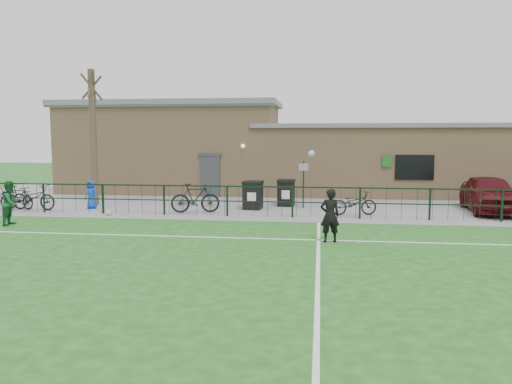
# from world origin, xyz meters

# --- Properties ---
(ground) EXTENTS (90.00, 90.00, 0.00)m
(ground) POSITION_xyz_m (0.00, 0.00, 0.00)
(ground) COLOR #1B5519
(ground) RESTS_ON ground
(paving_strip) EXTENTS (34.00, 13.00, 0.02)m
(paving_strip) POSITION_xyz_m (0.00, 13.50, 0.01)
(paving_strip) COLOR gray
(paving_strip) RESTS_ON ground
(pitch_line_touch) EXTENTS (28.00, 0.10, 0.01)m
(pitch_line_touch) POSITION_xyz_m (0.00, 7.80, 0.00)
(pitch_line_touch) COLOR white
(pitch_line_touch) RESTS_ON ground
(pitch_line_mid) EXTENTS (28.00, 0.10, 0.01)m
(pitch_line_mid) POSITION_xyz_m (0.00, 4.00, 0.00)
(pitch_line_mid) COLOR white
(pitch_line_mid) RESTS_ON ground
(pitch_line_perp) EXTENTS (0.10, 16.00, 0.01)m
(pitch_line_perp) POSITION_xyz_m (2.00, 0.00, 0.00)
(pitch_line_perp) COLOR white
(pitch_line_perp) RESTS_ON ground
(perimeter_fence) EXTENTS (28.00, 0.10, 1.20)m
(perimeter_fence) POSITION_xyz_m (0.00, 8.00, 0.60)
(perimeter_fence) COLOR black
(perimeter_fence) RESTS_ON ground
(bare_tree) EXTENTS (0.30, 0.30, 6.00)m
(bare_tree) POSITION_xyz_m (-8.00, 10.50, 3.00)
(bare_tree) COLOR #433629
(bare_tree) RESTS_ON ground
(wheelie_bin_left) EXTENTS (0.79, 0.88, 1.10)m
(wheelie_bin_left) POSITION_xyz_m (-0.78, 10.01, 0.57)
(wheelie_bin_left) COLOR black
(wheelie_bin_left) RESTS_ON paving_strip
(wheelie_bin_right) EXTENTS (0.74, 0.83, 1.08)m
(wheelie_bin_right) POSITION_xyz_m (0.55, 11.18, 0.56)
(wheelie_bin_right) COLOR black
(wheelie_bin_right) RESTS_ON paving_strip
(sign_post) EXTENTS (0.08, 0.08, 2.00)m
(sign_post) POSITION_xyz_m (1.32, 10.55, 1.02)
(sign_post) COLOR black
(sign_post) RESTS_ON paving_strip
(car_maroon) EXTENTS (2.10, 4.50, 1.49)m
(car_maroon) POSITION_xyz_m (8.82, 10.40, 0.76)
(car_maroon) COLOR #4E0D13
(car_maroon) RESTS_ON paving_strip
(bicycle_b) EXTENTS (1.69, 0.96, 0.98)m
(bicycle_b) POSITION_xyz_m (-10.52, 8.71, 0.51)
(bicycle_b) COLOR black
(bicycle_b) RESTS_ON paving_strip
(bicycle_c) EXTENTS (2.08, 0.92, 1.06)m
(bicycle_c) POSITION_xyz_m (-9.81, 8.60, 0.55)
(bicycle_c) COLOR black
(bicycle_c) RESTS_ON paving_strip
(bicycle_d) EXTENTS (2.02, 0.99, 1.17)m
(bicycle_d) POSITION_xyz_m (-2.94, 8.70, 0.61)
(bicycle_d) COLOR black
(bicycle_d) RESTS_ON paving_strip
(bicycle_e) EXTENTS (1.87, 0.97, 0.94)m
(bicycle_e) POSITION_xyz_m (3.34, 8.89, 0.49)
(bicycle_e) COLOR black
(bicycle_e) RESTS_ON paving_strip
(spectator_child) EXTENTS (0.68, 0.55, 1.21)m
(spectator_child) POSITION_xyz_m (-7.57, 9.22, 0.63)
(spectator_child) COLOR blue
(spectator_child) RESTS_ON paving_strip
(goalkeeper_kick) EXTENTS (1.03, 3.46, 2.58)m
(goalkeeper_kick) POSITION_xyz_m (2.30, 3.86, 0.84)
(goalkeeper_kick) COLOR black
(goalkeeper_kick) RESTS_ON ground
(outfield_player) EXTENTS (0.65, 0.80, 1.53)m
(outfield_player) POSITION_xyz_m (-8.62, 5.27, 0.77)
(outfield_player) COLOR #19582D
(outfield_player) RESTS_ON ground
(ball_ground) EXTENTS (0.24, 0.24, 0.24)m
(ball_ground) POSITION_xyz_m (-6.07, 7.50, 0.12)
(ball_ground) COLOR silver
(ball_ground) RESTS_ON ground
(clubhouse) EXTENTS (24.25, 5.40, 4.96)m
(clubhouse) POSITION_xyz_m (-0.88, 16.50, 2.22)
(clubhouse) COLOR tan
(clubhouse) RESTS_ON ground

